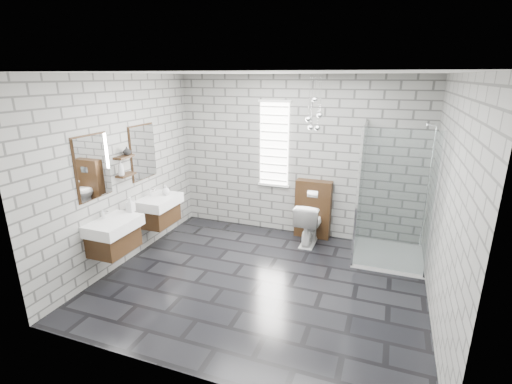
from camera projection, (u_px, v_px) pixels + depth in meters
The scene contains 20 objects.
floor at pixel (261, 281), 5.05m from camera, with size 4.20×3.60×0.02m, color black.
ceiling at pixel (262, 72), 4.23m from camera, with size 4.20×3.60×0.02m, color white.
wall_back at pixel (297, 157), 6.26m from camera, with size 4.20×0.02×2.70m, color gray.
wall_front at pixel (188, 245), 3.02m from camera, with size 4.20×0.02×2.70m, color gray.
wall_left at pixel (123, 171), 5.33m from camera, with size 0.02×3.60×2.70m, color gray.
wall_right at pixel (448, 205), 3.94m from camera, with size 0.02×3.60×2.70m, color gray.
vanity_left at pixel (111, 226), 4.92m from camera, with size 0.47×0.70×1.57m.
vanity_right at pixel (157, 202), 5.85m from camera, with size 0.47×0.70×1.57m.
shelf_lower at pixel (126, 175), 5.27m from camera, with size 0.14×0.30×0.03m, color #392311.
shelf_upper at pixel (124, 157), 5.19m from camera, with size 0.14×0.30×0.03m, color #392311.
window at pixel (274, 144), 6.30m from camera, with size 0.56×0.05×1.48m.
cistern_panel at pixel (313, 209), 6.30m from camera, with size 0.60×0.20×1.00m, color #392311.
flush_plate at pixel (313, 194), 6.12m from camera, with size 0.18×0.01×0.12m, color silver.
shower_enclosure at pixel (384, 229), 5.46m from camera, with size 1.00×1.00×2.03m.
pendant_cluster at pixel (314, 117), 5.54m from camera, with size 0.24×0.21×0.82m.
toilet at pixel (309, 223), 6.09m from camera, with size 0.40×0.70×0.71m, color white.
soap_bottle_a at pixel (130, 204), 5.15m from camera, with size 0.10×0.10×0.21m, color #B2B2B2.
soap_bottle_b at pixel (166, 190), 5.89m from camera, with size 0.13×0.13×0.16m, color #B2B2B2.
soap_bottle_c at pixel (121, 168), 5.14m from camera, with size 0.08×0.08×0.22m, color #B2B2B2.
vase at pixel (127, 151), 5.22m from camera, with size 0.12×0.12×0.12m, color #B2B2B2.
Camera 1 is at (1.47, -4.20, 2.67)m, focal length 26.00 mm.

